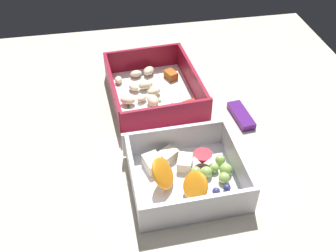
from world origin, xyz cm
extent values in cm
cube|color=beige|center=(0.00, 0.00, 1.00)|extent=(80.00, 80.00, 2.00)
cube|color=white|center=(-11.82, -0.81, 2.30)|extent=(20.16, 16.59, 0.60)
cube|color=maroon|center=(-21.07, -1.46, 4.88)|extent=(1.66, 15.30, 4.57)
cube|color=maroon|center=(-2.57, -0.17, 4.88)|extent=(1.66, 15.30, 4.57)
cube|color=maroon|center=(-12.33, 6.52, 4.88)|extent=(17.94, 1.84, 4.57)
cube|color=maroon|center=(-11.31, -8.14, 4.88)|extent=(17.94, 1.84, 4.57)
ellipsoid|color=beige|center=(-10.30, -3.20, 3.33)|extent=(2.47, 2.52, 1.04)
ellipsoid|color=beige|center=(-8.99, -1.38, 3.61)|extent=(3.22, 2.54, 1.45)
ellipsoid|color=beige|center=(-13.80, -4.24, 3.38)|extent=(2.71, 2.58, 1.11)
ellipsoid|color=beige|center=(-18.18, -3.29, 3.40)|extent=(1.95, 2.52, 1.15)
ellipsoid|color=beige|center=(-9.95, -5.78, 3.55)|extent=(2.77, 3.22, 1.36)
ellipsoid|color=beige|center=(-5.12, -5.00, 3.48)|extent=(2.99, 2.56, 1.26)
ellipsoid|color=beige|center=(-13.92, -1.99, 3.58)|extent=(2.26, 3.00, 1.40)
ellipsoid|color=beige|center=(-16.90, -6.81, 3.30)|extent=(2.14, 1.60, 1.00)
ellipsoid|color=beige|center=(-18.53, -0.71, 3.53)|extent=(3.24, 3.00, 1.33)
ellipsoid|color=beige|center=(-4.74, -0.99, 3.60)|extent=(3.46, 3.09, 1.43)
ellipsoid|color=beige|center=(-11.75, -0.75, 3.50)|extent=(2.43, 2.95, 1.28)
cube|color=#AD5B1E|center=(-5.44, 1.82, 3.24)|extent=(3.78, 3.52, 1.27)
cube|color=#AD5B1E|center=(-16.59, 3.33, 3.34)|extent=(2.99, 2.64, 1.48)
cube|color=red|center=(-6.15, 4.95, 3.38)|extent=(3.02, 2.86, 1.56)
cube|color=#387A33|center=(-6.89, -1.91, 2.70)|extent=(0.60, 0.40, 0.20)
cube|color=#387A33|center=(-9.03, -5.81, 2.70)|extent=(0.60, 0.40, 0.20)
cube|color=#387A33|center=(-9.79, -5.80, 2.70)|extent=(0.60, 0.40, 0.20)
cube|color=#387A33|center=(-14.62, -4.28, 2.70)|extent=(0.60, 0.40, 0.20)
cube|color=#387A33|center=(-9.68, 0.07, 2.70)|extent=(0.60, 0.40, 0.20)
cube|color=#387A33|center=(-8.33, -0.81, 2.70)|extent=(0.60, 0.40, 0.20)
cube|color=white|center=(9.40, 0.60, 2.30)|extent=(14.66, 16.11, 0.60)
cube|color=white|center=(2.55, 0.44, 4.77)|extent=(0.96, 15.80, 4.34)
cube|color=white|center=(16.25, 0.75, 4.77)|extent=(0.96, 15.80, 4.34)
cube|color=white|center=(9.23, 8.19, 4.77)|extent=(13.11, 0.90, 4.34)
cube|color=white|center=(9.58, -6.99, 4.77)|extent=(13.11, 0.90, 4.34)
ellipsoid|color=orange|center=(9.64, -2.86, 5.01)|extent=(5.77, 5.32, 4.61)
ellipsoid|color=orange|center=(12.58, 1.10, 4.80)|extent=(5.31, 5.02, 4.21)
cube|color=#F4EACC|center=(6.14, -3.73, 3.56)|extent=(3.73, 3.19, 1.91)
cube|color=#F4EACC|center=(6.73, 0.93, 3.45)|extent=(3.38, 2.94, 1.71)
cube|color=#F4EACC|center=(4.82, -1.21, 3.43)|extent=(3.29, 3.47, 1.67)
sphere|color=#9ECC60|center=(10.73, 5.86, 3.42)|extent=(1.65, 1.65, 1.65)
sphere|color=#9ECC60|center=(8.45, 4.96, 3.37)|extent=(1.53, 1.53, 1.53)
sphere|color=#9ECC60|center=(8.81, 2.12, 3.41)|extent=(1.62, 1.62, 1.62)
sphere|color=#9ECC60|center=(9.22, 3.60, 3.47)|extent=(1.75, 1.75, 1.75)
sphere|color=#9ECC60|center=(7.08, 6.33, 3.38)|extent=(1.55, 1.55, 1.55)
sphere|color=#9ECC60|center=(9.25, 6.54, 3.53)|extent=(1.87, 1.87, 1.87)
cone|color=red|center=(6.77, 3.66, 3.72)|extent=(2.80, 2.80, 2.24)
sphere|color=navy|center=(13.92, 5.59, 3.17)|extent=(1.13, 1.13, 1.13)
sphere|color=navy|center=(14.48, 7.12, 3.18)|extent=(1.16, 1.16, 1.16)
sphere|color=navy|center=(15.26, 3.99, 3.12)|extent=(1.05, 1.05, 1.05)
sphere|color=navy|center=(12.67, 4.14, 3.16)|extent=(1.13, 1.13, 1.13)
sphere|color=navy|center=(12.29, 5.83, 3.14)|extent=(1.07, 1.07, 1.07)
sphere|color=navy|center=(15.14, 6.16, 3.06)|extent=(0.92, 0.92, 0.92)
cube|color=#51197A|center=(-3.18, 13.14, 2.60)|extent=(7.19, 3.04, 1.20)
camera|label=1|loc=(46.24, -8.96, 46.41)|focal=42.32mm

